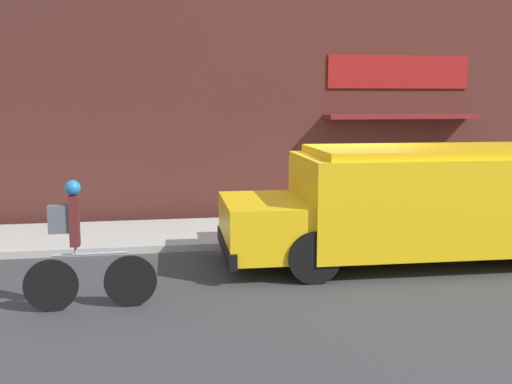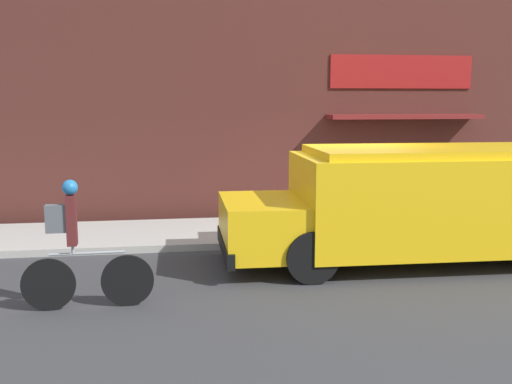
{
  "view_description": "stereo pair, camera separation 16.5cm",
  "coord_description": "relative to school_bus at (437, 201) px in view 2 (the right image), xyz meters",
  "views": [
    {
      "loc": [
        -3.43,
        -10.62,
        2.74
      ],
      "look_at": [
        -1.68,
        -0.2,
        1.1
      ],
      "focal_mm": 42.0,
      "sensor_mm": 36.0,
      "label": 1
    },
    {
      "loc": [
        -3.27,
        -10.65,
        2.74
      ],
      "look_at": [
        -1.68,
        -0.2,
        1.1
      ],
      "focal_mm": 42.0,
      "sensor_mm": 36.0,
      "label": 2
    }
  ],
  "objects": [
    {
      "name": "storefront",
      "position": [
        -1.19,
        4.14,
        1.67
      ],
      "size": [
        17.76,
        0.8,
        5.43
      ],
      "color": "#4C231E",
      "rests_on": "ground_plane"
    },
    {
      "name": "sidewalk",
      "position": [
        -1.23,
        2.5,
        -0.98
      ],
      "size": [
        28.0,
        2.43,
        0.13
      ],
      "color": "#ADAAA3",
      "rests_on": "ground_plane"
    },
    {
      "name": "trash_bin",
      "position": [
        2.54,
        2.73,
        -0.49
      ],
      "size": [
        0.52,
        0.52,
        0.84
      ],
      "color": "slate",
      "rests_on": "sidewalk"
    },
    {
      "name": "ground_plane",
      "position": [
        -1.23,
        1.29,
        -1.05
      ],
      "size": [
        70.0,
        70.0,
        0.0
      ],
      "primitive_type": "plane",
      "color": "#38383A"
    },
    {
      "name": "cyclist",
      "position": [
        -5.66,
        -1.51,
        -0.24
      ],
      "size": [
        1.71,
        0.2,
        1.72
      ],
      "rotation": [
        0.0,
        0.0,
        0.03
      ],
      "color": "black",
      "rests_on": "ground_plane"
    },
    {
      "name": "school_bus",
      "position": [
        0.0,
        0.0,
        0.0
      ],
      "size": [
        6.72,
        2.71,
        1.95
      ],
      "rotation": [
        0.0,
        0.0,
        -0.02
      ],
      "color": "yellow",
      "rests_on": "ground_plane"
    }
  ]
}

